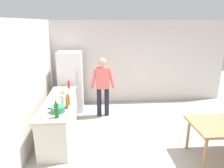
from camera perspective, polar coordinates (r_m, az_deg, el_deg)
The scene contains 13 objects.
ground_plane at distance 4.67m, azimuth 10.72°, elevation -17.85°, with size 14.00×14.00×0.00m, color #9E998E.
wall_back at distance 6.91m, azimuth 5.00°, elevation 6.04°, with size 6.40×0.12×2.70m, color silver.
wall_left at distance 4.36m, azimuth -24.11°, elevation -1.83°, with size 0.12×5.60×2.70m, color silver.
kitchen_counter at distance 5.07m, azimuth -14.20°, elevation -9.21°, with size 0.64×2.20×0.90m.
refrigerator at distance 6.38m, azimuth -11.30°, elevation 0.73°, with size 0.70×0.67×1.80m.
person at distance 5.78m, azimuth -2.59°, elevation 0.17°, with size 0.70×0.22×1.70m.
cooking_pot at distance 4.29m, azimuth -14.79°, elevation -6.77°, with size 0.40×0.28×0.12m.
utensil_jar at distance 5.10m, azimuth -13.53°, elevation -2.61°, with size 0.11×0.11×0.32m.
bottle_water_clear at distance 4.54m, azimuth -13.61°, elevation -4.45°, with size 0.07×0.07×0.30m.
bottle_sauce_red at distance 5.71m, azimuth -11.91°, elevation -0.22°, with size 0.06×0.06×0.24m.
bottle_oil_amber at distance 4.48m, azimuth -12.33°, elevation -4.78°, with size 0.06×0.06×0.28m.
bottle_wine_green at distance 4.02m, azimuth -15.14°, elevation -7.08°, with size 0.08×0.08×0.34m.
bottle_beer_brown at distance 4.58m, azimuth -12.01°, elevation -4.41°, with size 0.06×0.06×0.26m.
Camera 1 is at (-1.11, -3.69, 2.64)m, focal length 33.00 mm.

